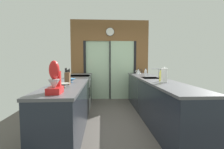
{
  "coord_description": "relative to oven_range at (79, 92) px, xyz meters",
  "views": [
    {
      "loc": [
        -0.3,
        -3.5,
        1.34
      ],
      "look_at": [
        -0.04,
        0.61,
        1.0
      ],
      "focal_mm": 27.49,
      "sensor_mm": 36.0,
      "label": 1
    }
  ],
  "objects": [
    {
      "name": "paper_towel_roll",
      "position": [
        1.8,
        -1.59,
        0.6
      ],
      "size": [
        0.13,
        0.13,
        0.3
      ],
      "color": "#B7BABC",
      "rests_on": "right_counter_run"
    },
    {
      "name": "oven_range",
      "position": [
        0.0,
        0.0,
        0.0
      ],
      "size": [
        0.6,
        0.6,
        0.92
      ],
      "color": "#B7BABC",
      "rests_on": "ground_plane"
    },
    {
      "name": "knife_block",
      "position": [
        0.02,
        -1.72,
        0.58
      ],
      "size": [
        0.09,
        0.14,
        0.29
      ],
      "color": "brown",
      "rests_on": "left_counter_run"
    },
    {
      "name": "right_counter_run",
      "position": [
        1.82,
        -0.95,
        0.01
      ],
      "size": [
        0.62,
        3.8,
        0.92
      ],
      "color": "#1E232D",
      "rests_on": "ground_plane"
    },
    {
      "name": "sink_faucet",
      "position": [
        1.96,
        -0.7,
        0.62
      ],
      "size": [
        0.19,
        0.02,
        0.23
      ],
      "color": "#B7BABC",
      "rests_on": "right_counter_run"
    },
    {
      "name": "left_counter_run",
      "position": [
        -0.0,
        -1.12,
        0.01
      ],
      "size": [
        0.62,
        3.8,
        0.92
      ],
      "color": "#1E232D",
      "rests_on": "ground_plane"
    },
    {
      "name": "mixing_bowl_far",
      "position": [
        0.02,
        -1.46,
        0.51
      ],
      "size": [
        0.21,
        0.21,
        0.08
      ],
      "color": "teal",
      "rests_on": "left_counter_run"
    },
    {
      "name": "back_wall_unit",
      "position": [
        0.91,
        1.15,
        1.07
      ],
      "size": [
        2.64,
        0.12,
        2.7
      ],
      "color": "brown",
      "rests_on": "ground_plane"
    },
    {
      "name": "stand_mixer",
      "position": [
        0.02,
        -2.55,
        0.63
      ],
      "size": [
        0.17,
        0.27,
        0.42
      ],
      "color": "red",
      "rests_on": "left_counter_run"
    },
    {
      "name": "soap_bottle_near",
      "position": [
        1.8,
        -1.38,
        0.57
      ],
      "size": [
        0.05,
        0.05,
        0.24
      ],
      "color": "#D1CC4C",
      "rests_on": "right_counter_run"
    },
    {
      "name": "soap_bottle_far",
      "position": [
        1.8,
        -0.22,
        0.55
      ],
      "size": [
        0.07,
        0.07,
        0.21
      ],
      "color": "silver",
      "rests_on": "right_counter_run"
    },
    {
      "name": "kettle",
      "position": [
        1.8,
        0.69,
        0.54
      ],
      "size": [
        0.25,
        0.17,
        0.18
      ],
      "color": "#B7BABC",
      "rests_on": "right_counter_run"
    },
    {
      "name": "mixing_bowl_near",
      "position": [
        0.02,
        -2.07,
        0.5
      ],
      "size": [
        0.21,
        0.21,
        0.07
      ],
      "color": "gray",
      "rests_on": "left_counter_run"
    },
    {
      "name": "ground_plane",
      "position": [
        0.91,
        -0.65,
        -0.47
      ],
      "size": [
        5.04,
        7.6,
        0.02
      ],
      "primitive_type": "cube",
      "color": "#4C4742"
    }
  ]
}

